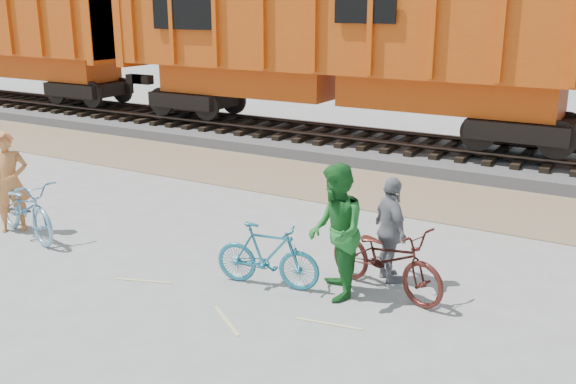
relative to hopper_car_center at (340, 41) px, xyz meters
The scene contains 11 objects.
ground 9.83m from the hopper_car_center, 74.13° to the right, with size 120.00×120.00×0.00m, color #9E9E99.
gravel_strip 5.27m from the hopper_car_center, 53.83° to the right, with size 120.00×3.00×0.02m, color #91775A.
ballast_bed 3.83m from the hopper_car_center, ahead, with size 120.00×4.00×0.30m, color slate.
track 3.60m from the hopper_car_center, ahead, with size 120.00×2.60×0.24m.
hopper_car_center is the anchor object (origin of this frame).
bicycle_blue 9.84m from the hopper_car_center, 99.39° to the right, with size 0.71×2.04×1.07m, color #75ABCB.
bicycle_teal 9.90m from the hopper_car_center, 70.15° to the right, with size 0.45×1.59×0.96m, color teal.
bicycle_maroon 9.93m from the hopper_car_center, 59.92° to the right, with size 0.69×1.99×1.04m, color #491B16.
person_solo 9.74m from the hopper_car_center, 102.46° to the right, with size 0.67×0.44×1.84m, color #CE7A3E.
person_man 9.98m from the hopper_car_center, 64.23° to the right, with size 0.94×0.73×1.93m, color #1D6625.
person_woman 9.48m from the hopper_car_center, 59.21° to the right, with size 0.94×0.39×1.60m, color gray.
Camera 1 is at (5.34, -7.36, 4.01)m, focal length 40.00 mm.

